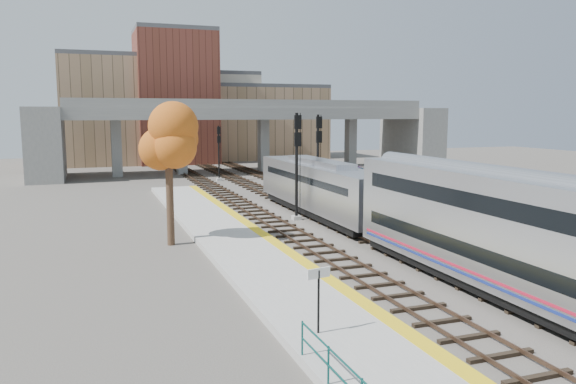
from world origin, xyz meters
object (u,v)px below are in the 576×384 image
object	(u,v)px
signal_mast_mid	(318,159)
car_b	(383,181)
tree	(168,140)
car_a	(363,182)
locomotive	(319,187)
car_c	(366,172)
signal_mast_near	(297,166)
coach	(552,246)
signal_mast_far	(219,155)

from	to	relation	value
signal_mast_mid	car_b	xyz separation A→B (m)	(11.26, 8.77, -3.32)
tree	car_a	world-z (taller)	tree
locomotive	signal_mast_mid	distance (m)	5.70
car_c	car_a	bearing A→B (deg)	-127.77
signal_mast_near	car_a	world-z (taller)	signal_mast_near
signal_mast_near	car_c	bearing A→B (deg)	52.31
signal_mast_near	car_b	xyz separation A→B (m)	(15.36, 14.59, -3.41)
coach	signal_mast_near	xyz separation A→B (m)	(-2.10, 21.86, 1.22)
coach	signal_mast_near	bearing A→B (deg)	95.49
locomotive	signal_mast_near	xyz separation A→B (m)	(-2.10, -0.75, 1.74)
signal_mast_mid	signal_mast_far	world-z (taller)	signal_mast_mid
locomotive	car_c	world-z (taller)	locomotive
signal_mast_near	car_c	world-z (taller)	signal_mast_near
signal_mast_mid	coach	bearing A→B (deg)	-94.13
tree	coach	bearing A→B (deg)	-54.89
coach	car_a	xyz separation A→B (m)	(10.73, 36.11, -2.12)
locomotive	car_c	xyz separation A→B (m)	(15.51, 22.05, -1.60)
tree	car_c	xyz separation A→B (m)	(27.45, 27.68, -5.55)
car_a	car_b	xyz separation A→B (m)	(2.54, 0.33, -0.07)
signal_mast_mid	car_c	distance (m)	21.94
signal_mast_far	car_c	world-z (taller)	signal_mast_far
coach	signal_mast_mid	distance (m)	27.77
coach	car_a	size ratio (longest dim) A/B	6.71
car_a	car_c	size ratio (longest dim) A/B	0.85
car_a	car_b	world-z (taller)	car_a
signal_mast_mid	signal_mast_far	bearing A→B (deg)	101.70
signal_mast_near	car_a	xyz separation A→B (m)	(12.83, 14.26, -3.34)
signal_mast_near	tree	bearing A→B (deg)	-153.59
locomotive	car_a	world-z (taller)	locomotive
signal_mast_far	signal_mast_near	bearing A→B (deg)	-90.00
car_b	signal_mast_mid	bearing A→B (deg)	-151.54
signal_mast_near	tree	size ratio (longest dim) A/B	0.93
tree	car_c	size ratio (longest dim) A/B	1.92
locomotive	signal_mast_far	world-z (taller)	signal_mast_far
locomotive	car_a	size ratio (longest dim) A/B	5.11
signal_mast_far	tree	bearing A→B (deg)	-107.87
signal_mast_far	tree	xyz separation A→B (m)	(-9.83, -30.50, 3.20)
coach	car_c	bearing A→B (deg)	70.84
car_c	signal_mast_far	bearing A→B (deg)	162.40
signal_mast_far	coach	bearing A→B (deg)	-87.47
signal_mast_mid	car_b	world-z (taller)	signal_mast_mid
signal_mast_mid	car_b	distance (m)	14.66
car_b	car_a	bearing A→B (deg)	178.07
signal_mast_far	tree	size ratio (longest dim) A/B	0.76
locomotive	car_b	distance (m)	19.25
coach	car_c	distance (m)	47.32
coach	car_c	world-z (taller)	coach
coach	signal_mast_mid	bearing A→B (deg)	85.87
coach	car_c	xyz separation A→B (m)	(15.51, 44.65, -2.12)
car_b	tree	bearing A→B (deg)	-151.75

